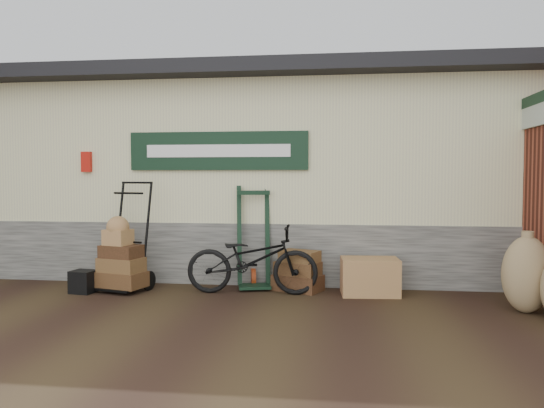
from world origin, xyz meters
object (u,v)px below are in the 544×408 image
(green_barrow, at_px, (254,237))
(bicycle, at_px, (252,256))
(suitcase_stack, at_px, (298,270))
(black_trunk, at_px, (83,282))
(porter_trolley, at_px, (129,235))
(wicker_hamper, at_px, (370,276))

(green_barrow, height_order, bicycle, green_barrow)
(green_barrow, bearing_deg, suitcase_stack, -23.39)
(green_barrow, bearing_deg, black_trunk, -178.19)
(green_barrow, bearing_deg, porter_trolley, 177.25)
(green_barrow, xyz_separation_m, suitcase_stack, (0.64, -0.11, -0.44))
(porter_trolley, height_order, green_barrow, porter_trolley)
(wicker_hamper, bearing_deg, porter_trolley, -178.54)
(wicker_hamper, bearing_deg, green_barrow, 171.34)
(bicycle, bearing_deg, black_trunk, 93.89)
(wicker_hamper, relative_size, black_trunk, 2.47)
(black_trunk, bearing_deg, suitcase_stack, 10.11)
(porter_trolley, bearing_deg, green_barrow, 26.27)
(green_barrow, relative_size, black_trunk, 4.73)
(suitcase_stack, xyz_separation_m, wicker_hamper, (0.98, -0.14, -0.04))
(green_barrow, distance_m, suitcase_stack, 0.78)
(porter_trolley, xyz_separation_m, suitcase_stack, (2.35, 0.22, -0.49))
(porter_trolley, bearing_deg, suitcase_stack, 20.73)
(suitcase_stack, distance_m, black_trunk, 2.93)
(porter_trolley, distance_m, black_trunk, 0.87)
(suitcase_stack, bearing_deg, porter_trolley, -174.62)
(green_barrow, xyz_separation_m, wicker_hamper, (1.61, -0.25, -0.48))
(black_trunk, bearing_deg, bicycle, 5.89)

